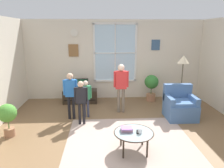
# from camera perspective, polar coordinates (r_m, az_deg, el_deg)

# --- Properties ---
(ground_plane) EXTENTS (6.50, 6.27, 0.02)m
(ground_plane) POSITION_cam_1_polar(r_m,az_deg,el_deg) (4.82, 2.91, -14.08)
(ground_plane) COLOR brown
(back_wall) EXTENTS (5.90, 0.17, 2.64)m
(back_wall) POSITION_cam_1_polar(r_m,az_deg,el_deg) (7.19, 0.58, 6.65)
(back_wall) COLOR beige
(back_wall) RESTS_ON ground_plane
(area_rug) EXTENTS (2.64, 2.36, 0.01)m
(area_rug) POSITION_cam_1_polar(r_m,az_deg,el_deg) (4.64, 4.67, -15.10)
(area_rug) COLOR tan
(area_rug) RESTS_ON ground_plane
(tv_stand) EXTENTS (1.08, 0.46, 0.42)m
(tv_stand) POSITION_cam_1_polar(r_m,az_deg,el_deg) (6.94, -8.57, -3.29)
(tv_stand) COLOR #2D2319
(tv_stand) RESTS_ON ground_plane
(television) EXTENTS (0.54, 0.08, 0.38)m
(television) POSITION_cam_1_polar(r_m,az_deg,el_deg) (6.83, -8.69, -0.03)
(television) COLOR #4C4C4C
(television) RESTS_ON tv_stand
(armchair) EXTENTS (0.76, 0.74, 0.87)m
(armchair) POSITION_cam_1_polar(r_m,az_deg,el_deg) (5.92, 17.87, -5.70)
(armchair) COLOR #476B9E
(armchair) RESTS_ON ground_plane
(coffee_table) EXTENTS (0.76, 0.76, 0.40)m
(coffee_table) POSITION_cam_1_polar(r_m,az_deg,el_deg) (4.13, 5.89, -13.14)
(coffee_table) COLOR #99B2B7
(coffee_table) RESTS_ON ground_plane
(book_stack) EXTENTS (0.22, 0.19, 0.08)m
(book_stack) POSITION_cam_1_polar(r_m,az_deg,el_deg) (4.13, 3.99, -12.13)
(book_stack) COLOR gray
(book_stack) RESTS_ON coffee_table
(cup) EXTENTS (0.07, 0.07, 0.10)m
(cup) POSITION_cam_1_polar(r_m,az_deg,el_deg) (4.07, 7.63, -12.46)
(cup) COLOR white
(cup) RESTS_ON coffee_table
(remote_near_books) EXTENTS (0.06, 0.14, 0.02)m
(remote_near_books) POSITION_cam_1_polar(r_m,az_deg,el_deg) (4.12, 6.92, -12.70)
(remote_near_books) COLOR black
(remote_near_books) RESTS_ON coffee_table
(person_black_shirt) EXTENTS (0.33, 0.15, 1.11)m
(person_black_shirt) POSITION_cam_1_polar(r_m,az_deg,el_deg) (5.18, -8.34, -3.70)
(person_black_shirt) COLOR black
(person_black_shirt) RESTS_ON ground_plane
(person_green_shirt) EXTENTS (0.31, 0.14, 1.01)m
(person_green_shirt) POSITION_cam_1_polar(r_m,az_deg,el_deg) (5.62, -7.07, -2.85)
(person_green_shirt) COLOR #333851
(person_green_shirt) RESTS_ON ground_plane
(person_blue_shirt) EXTENTS (0.37, 0.17, 1.24)m
(person_blue_shirt) POSITION_cam_1_polar(r_m,az_deg,el_deg) (5.53, -11.14, -1.80)
(person_blue_shirt) COLOR black
(person_blue_shirt) RESTS_ON ground_plane
(person_red_shirt) EXTENTS (0.42, 0.19, 1.39)m
(person_red_shirt) POSITION_cam_1_polar(r_m,az_deg,el_deg) (5.87, 2.46, 0.35)
(person_red_shirt) COLOR #726656
(person_red_shirt) RESTS_ON ground_plane
(potted_plant_by_window) EXTENTS (0.46, 0.46, 0.88)m
(potted_plant_by_window) POSITION_cam_1_polar(r_m,az_deg,el_deg) (7.07, 10.60, -0.18)
(potted_plant_by_window) COLOR #9E6B4C
(potted_plant_by_window) RESTS_ON ground_plane
(potted_plant_corner) EXTENTS (0.40, 0.40, 0.75)m
(potted_plant_corner) POSITION_cam_1_polar(r_m,az_deg,el_deg) (5.15, -26.41, -7.64)
(potted_plant_corner) COLOR #9E6B4C
(potted_plant_corner) RESTS_ON ground_plane
(floor_lamp) EXTENTS (0.32, 0.32, 1.61)m
(floor_lamp) POSITION_cam_1_polar(r_m,az_deg,el_deg) (6.27, 18.65, 4.91)
(floor_lamp) COLOR black
(floor_lamp) RESTS_ON ground_plane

